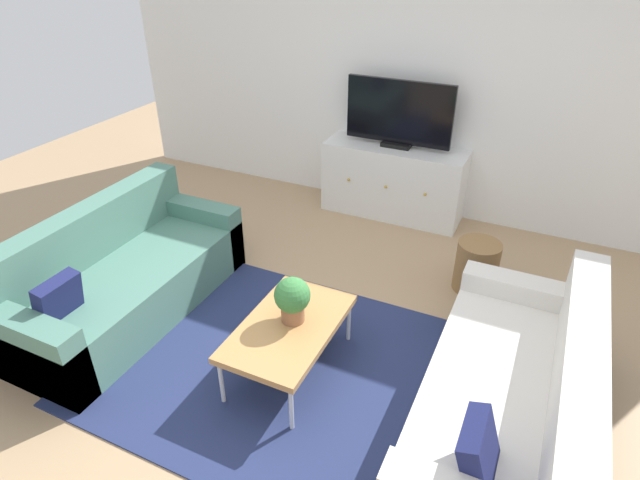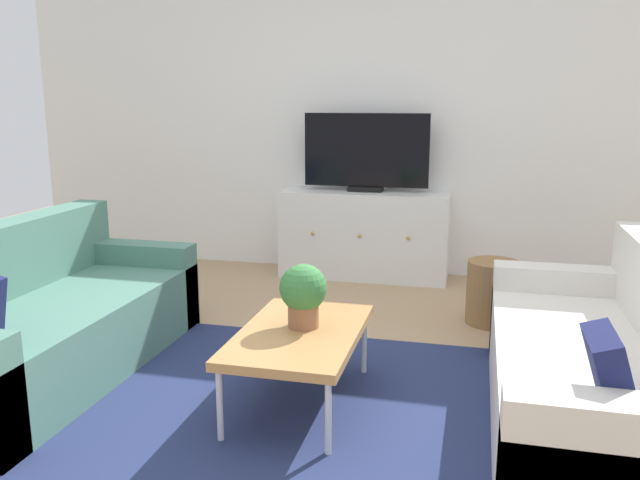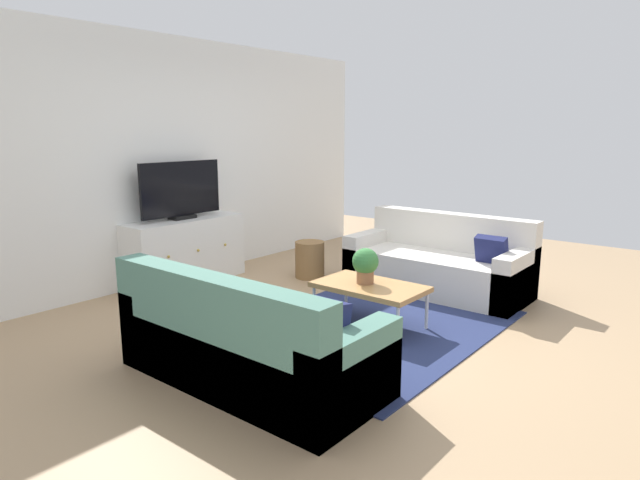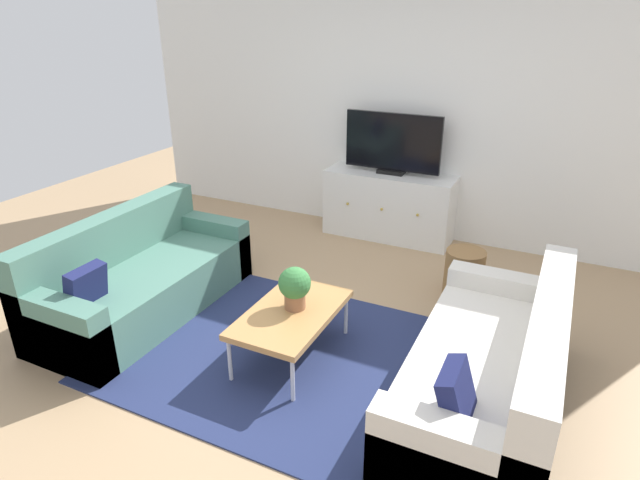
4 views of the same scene
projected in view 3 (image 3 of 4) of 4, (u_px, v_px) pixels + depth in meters
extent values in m
plane|color=tan|center=(354.00, 324.00, 4.89)|extent=(10.00, 10.00, 0.00)
cube|color=white|center=(171.00, 160.00, 6.19)|extent=(6.40, 0.12, 2.70)
cube|color=navy|center=(368.00, 327.00, 4.80)|extent=(2.50, 1.90, 0.01)
cube|color=#4C7A6B|center=(252.00, 352.00, 3.76)|extent=(0.83, 1.87, 0.41)
cube|color=#4C7A6B|center=(215.00, 338.00, 3.48)|extent=(0.20, 1.87, 0.81)
cube|color=#4C7A6B|center=(175.00, 316.00, 4.26)|extent=(0.83, 0.18, 0.55)
cube|color=#4C7A6B|center=(352.00, 377.00, 3.22)|extent=(0.83, 0.18, 0.55)
cube|color=#191E4C|center=(325.00, 324.00, 3.36)|extent=(0.15, 0.30, 0.31)
cube|color=silver|center=(436.00, 273.00, 5.81)|extent=(0.83, 1.87, 0.41)
cube|color=silver|center=(450.00, 250.00, 6.02)|extent=(0.20, 1.87, 0.81)
cube|color=silver|center=(370.00, 255.00, 6.32)|extent=(0.83, 0.18, 0.55)
cube|color=silver|center=(516.00, 280.00, 5.28)|extent=(0.83, 0.18, 0.55)
cube|color=#191E4C|center=(492.00, 251.00, 5.34)|extent=(0.18, 0.30, 0.32)
cube|color=#B7844C|center=(370.00, 287.00, 4.76)|extent=(0.56, 0.94, 0.04)
cylinder|color=silver|center=(398.00, 326.00, 4.35)|extent=(0.03, 0.03, 0.34)
cylinder|color=silver|center=(427.00, 311.00, 4.71)|extent=(0.03, 0.03, 0.34)
cylinder|color=silver|center=(314.00, 305.00, 4.88)|extent=(0.03, 0.03, 0.34)
cylinder|color=silver|center=(346.00, 293.00, 5.24)|extent=(0.03, 0.03, 0.34)
cylinder|color=#936042|center=(365.00, 277.00, 4.78)|extent=(0.15, 0.15, 0.11)
sphere|color=#387A3D|center=(365.00, 261.00, 4.75)|extent=(0.23, 0.23, 0.23)
cube|color=white|center=(185.00, 251.00, 6.16)|extent=(1.38, 0.44, 0.72)
sphere|color=#B79338|center=(169.00, 257.00, 5.71)|extent=(0.03, 0.03, 0.03)
sphere|color=#B79338|center=(198.00, 250.00, 6.01)|extent=(0.03, 0.03, 0.03)
sphere|color=#B79338|center=(225.00, 245.00, 6.30)|extent=(0.03, 0.03, 0.03)
cube|color=black|center=(182.00, 217.00, 6.09)|extent=(0.28, 0.16, 0.04)
cube|color=black|center=(181.00, 188.00, 6.03)|extent=(1.02, 0.04, 0.59)
cylinder|color=olive|center=(310.00, 260.00, 6.38)|extent=(0.34, 0.34, 0.42)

